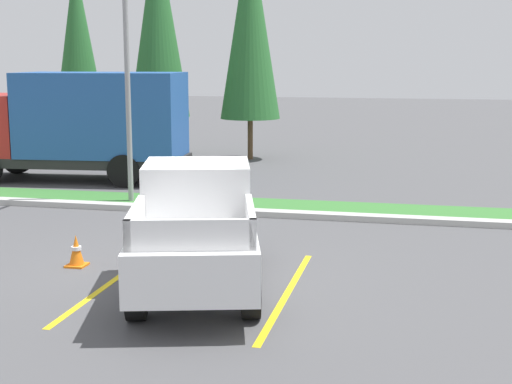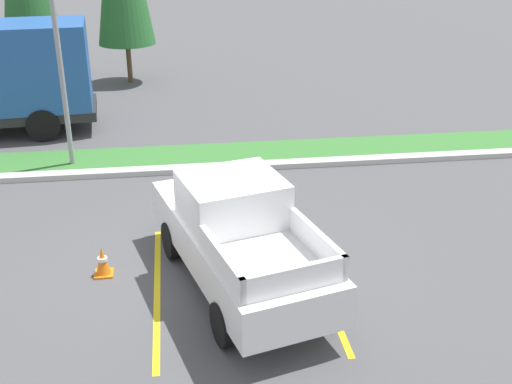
# 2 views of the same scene
# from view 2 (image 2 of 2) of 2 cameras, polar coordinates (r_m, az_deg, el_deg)

# --- Properties ---
(ground_plane) EXTENTS (120.00, 120.00, 0.00)m
(ground_plane) POSITION_cam_2_polar(r_m,az_deg,el_deg) (12.96, -5.33, -6.52)
(ground_plane) COLOR #4C4C4F
(parking_line_near) EXTENTS (0.12, 4.80, 0.01)m
(parking_line_near) POSITION_cam_2_polar(r_m,az_deg,el_deg) (12.23, -8.84, -8.74)
(parking_line_near) COLOR yellow
(parking_line_near) RESTS_ON ground
(parking_line_far) EXTENTS (0.12, 4.80, 0.01)m
(parking_line_far) POSITION_cam_2_polar(r_m,az_deg,el_deg) (12.50, 5.63, -7.77)
(parking_line_far) COLOR yellow
(parking_line_far) RESTS_ON ground
(curb_strip) EXTENTS (56.00, 0.40, 0.15)m
(curb_strip) POSITION_cam_2_polar(r_m,az_deg,el_deg) (17.42, -6.14, 2.06)
(curb_strip) COLOR #B2B2AD
(curb_strip) RESTS_ON ground
(grass_median) EXTENTS (56.00, 1.80, 0.06)m
(grass_median) POSITION_cam_2_polar(r_m,az_deg,el_deg) (18.46, -6.26, 3.20)
(grass_median) COLOR #387533
(grass_median) RESTS_ON ground
(pickup_truck_main) EXTENTS (3.18, 5.53, 2.10)m
(pickup_truck_main) POSITION_cam_2_polar(r_m,az_deg,el_deg) (11.79, -1.66, -3.94)
(pickup_truck_main) COLOR black
(pickup_truck_main) RESTS_ON ground
(street_light) EXTENTS (0.24, 1.49, 7.42)m
(street_light) POSITION_cam_2_polar(r_m,az_deg,el_deg) (17.31, -17.78, 15.36)
(street_light) COLOR gray
(street_light) RESTS_ON ground
(traffic_cone) EXTENTS (0.36, 0.36, 0.60)m
(traffic_cone) POSITION_cam_2_polar(r_m,az_deg,el_deg) (12.80, -13.56, -6.07)
(traffic_cone) COLOR orange
(traffic_cone) RESTS_ON ground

